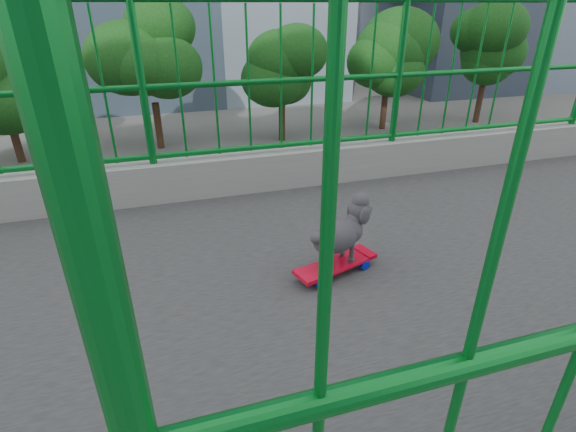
% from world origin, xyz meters
% --- Properties ---
extents(road, '(18.00, 90.00, 0.02)m').
position_xyz_m(road, '(-13.00, 0.00, 0.01)').
color(road, black).
rests_on(road, ground).
extents(street_trees, '(5.30, 60.40, 7.26)m').
position_xyz_m(street_trees, '(-26.03, 1.06, 4.72)').
color(street_trees, black).
rests_on(street_trees, ground).
extents(skateboard, '(0.29, 0.52, 0.07)m').
position_xyz_m(skateboard, '(-0.06, 4.93, 7.05)').
color(skateboard, red).
rests_on(skateboard, footbridge).
extents(poodle, '(0.25, 0.41, 0.35)m').
position_xyz_m(poodle, '(-0.06, 4.95, 7.26)').
color(poodle, '#2D2B30').
rests_on(poodle, skateboard).
extents(car_1, '(1.67, 4.79, 1.58)m').
position_xyz_m(car_1, '(-9.20, 4.91, 0.79)').
color(car_1, red).
rests_on(car_1, ground).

